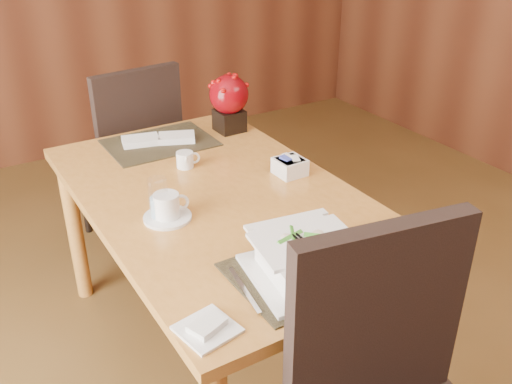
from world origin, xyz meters
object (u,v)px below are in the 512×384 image
soup_setting (305,259)px  bread_plate (207,329)px  sugar_caddy (290,167)px  coffee_cup (167,208)px  water_glass (159,199)px  dining_table (220,217)px  far_chair (132,148)px  berry_decor (229,100)px  creamer_jug (185,160)px

soup_setting → bread_plate: 0.35m
sugar_caddy → coffee_cup: bearing=-172.8°
soup_setting → water_glass: bearing=121.9°
dining_table → coffee_cup: (-0.23, -0.07, 0.14)m
coffee_cup → far_chair: (0.25, 1.05, -0.23)m
dining_table → water_glass: size_ratio=10.13×
sugar_caddy → far_chair: far_chair is taller
dining_table → water_glass: water_glass is taller
water_glass → far_chair: 1.10m
coffee_cup → sugar_caddy: 0.55m
bread_plate → far_chair: 1.67m
berry_decor → far_chair: size_ratio=0.26×
sugar_caddy → far_chair: (-0.30, 0.98, -0.22)m
coffee_cup → far_chair: far_chair is taller
creamer_jug → bread_plate: size_ratio=0.65×
dining_table → water_glass: 0.31m
water_glass → bread_plate: 0.59m
sugar_caddy → berry_decor: (0.02, 0.52, 0.12)m
coffee_cup → sugar_caddy: size_ratio=1.51×
water_glass → soup_setting: bearing=-66.7°
water_glass → sugar_caddy: (0.56, 0.05, -0.04)m
creamer_jug → berry_decor: 0.44m
berry_decor → water_glass: bearing=-135.5°
sugar_caddy → berry_decor: berry_decor is taller
soup_setting → creamer_jug: (0.02, 0.84, -0.03)m
water_glass → berry_decor: 0.82m
creamer_jug → far_chair: (0.02, 0.71, -0.22)m
berry_decor → far_chair: (-0.32, 0.46, -0.34)m
berry_decor → bread_plate: bearing=-121.4°
soup_setting → far_chair: 1.58m
berry_decor → far_chair: bearing=124.5°
water_glass → berry_decor: (0.59, 0.58, 0.07)m
creamer_jug → sugar_caddy: size_ratio=0.82×
far_chair → dining_table: bearing=83.0°
soup_setting → sugar_caddy: (0.34, 0.57, -0.03)m
water_glass → creamer_jug: size_ratio=1.69×
water_glass → far_chair: (0.27, 1.04, -0.26)m
creamer_jug → far_chair: bearing=103.3°
soup_setting → creamer_jug: soup_setting is taller
dining_table → creamer_jug: bearing=91.7°
dining_table → soup_setting: (-0.03, -0.57, 0.16)m
soup_setting → sugar_caddy: bearing=67.9°
far_chair → sugar_caddy: bearing=100.5°
coffee_cup → berry_decor: size_ratio=0.62×
water_glass → creamer_jug: (0.24, 0.32, -0.04)m
berry_decor → far_chair: 0.65m
soup_setting → coffee_cup: size_ratio=2.14×
dining_table → bread_plate: size_ratio=11.15×
coffee_cup → berry_decor: 0.82m
coffee_cup → water_glass: (-0.02, 0.01, 0.03)m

